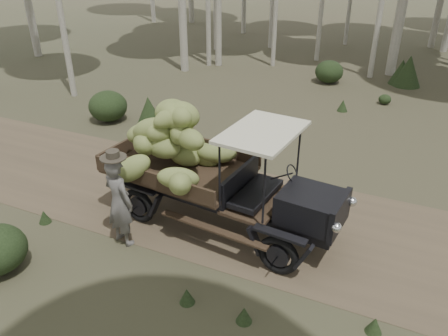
{
  "coord_description": "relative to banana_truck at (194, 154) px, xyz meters",
  "views": [
    {
      "loc": [
        1.39,
        -7.72,
        5.56
      ],
      "look_at": [
        -1.87,
        -0.57,
        1.38
      ],
      "focal_mm": 35.0,
      "sensor_mm": 36.0,
      "label": 1
    }
  ],
  "objects": [
    {
      "name": "ground",
      "position": [
        2.58,
        0.51,
        -1.54
      ],
      "size": [
        120.0,
        120.0,
        0.0
      ],
      "primitive_type": "plane",
      "color": "#473D2B",
      "rests_on": "ground"
    },
    {
      "name": "banana_truck",
      "position": [
        0.0,
        0.0,
        0.0
      ],
      "size": [
        5.39,
        2.7,
        2.7
      ],
      "rotation": [
        0.0,
        0.0,
        -0.1
      ],
      "color": "black",
      "rests_on": "ground"
    },
    {
      "name": "dirt_track",
      "position": [
        2.58,
        0.51,
        -1.54
      ],
      "size": [
        70.0,
        4.0,
        0.01
      ],
      "primitive_type": "cube",
      "color": "brown",
      "rests_on": "ground"
    },
    {
      "name": "farmer",
      "position": [
        -0.91,
        -1.47,
        -0.57
      ],
      "size": [
        0.79,
        0.62,
        2.07
      ],
      "rotation": [
        0.0,
        0.0,
        2.88
      ],
      "color": "#5A5652",
      "rests_on": "ground"
    }
  ]
}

